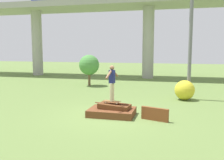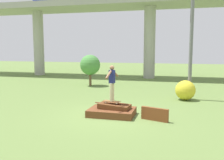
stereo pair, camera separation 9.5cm
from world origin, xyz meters
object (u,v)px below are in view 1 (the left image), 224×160
Objects in this scene: car_on_overpass_left at (51,0)px; tree_behind_left at (89,65)px; utility_pole at (190,41)px; bush_yellow_flowering at (185,90)px; skateboard at (112,101)px; skater at (112,81)px.

car_on_overpass_left is 1.60× the size of tree_behind_left.
utility_pole is (14.00, -10.56, -4.77)m from car_on_overpass_left.
utility_pole is at bearing 46.30° from bush_yellow_flowering.
skateboard is 0.71× the size of bush_yellow_flowering.
car_on_overpass_left reaches higher than skateboard.
skater is 5.89m from utility_pole.
car_on_overpass_left is 19.05m from bush_yellow_flowering.
skater is 8.92m from tree_behind_left.
bush_yellow_flowering is at bearing -38.06° from car_on_overpass_left.
tree_behind_left is 2.17× the size of bush_yellow_flowering.
skater is at bearing -64.28° from tree_behind_left.
tree_behind_left reaches higher than skateboard.
skateboard is 0.90m from skater.
skateboard is at bearing -40.24° from skater.
bush_yellow_flowering is at bearing -28.32° from tree_behind_left.
skater is 0.64× the size of tree_behind_left.
car_on_overpass_left is 11.66m from tree_behind_left.
bush_yellow_flowering is at bearing 53.24° from skateboard.
utility_pole reaches higher than bush_yellow_flowering.
bush_yellow_flowering is (7.04, -3.80, -1.07)m from tree_behind_left.
skater is 0.24× the size of utility_pole.
bush_yellow_flowering is at bearing -133.70° from utility_pole.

